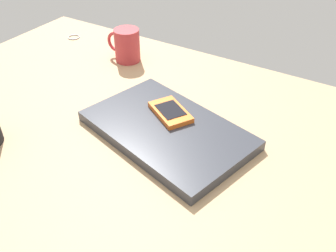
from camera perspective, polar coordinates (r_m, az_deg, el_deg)
The scene contains 5 objects.
desk_surface at distance 86.31cm, azimuth -5.67°, elevation 0.04°, with size 120.00×80.00×3.00cm, color tan.
laptop_closed at distance 80.49cm, azimuth -0.00°, elevation -0.47°, with size 35.38×21.98×2.34cm, color #33353D.
cell_phone_on_laptop at distance 82.61cm, azimuth 0.37°, elevation 2.17°, with size 12.17×10.68×1.30cm.
key_ring at distance 129.09cm, azimuth -14.26°, elevation 13.08°, with size 3.95×3.95×0.36cm, color silver.
coffee_mug at distance 109.51cm, azimuth -6.39°, elevation 12.24°, with size 10.70×7.22×9.42cm.
Camera 1 is at (-43.19, 54.07, 53.08)cm, focal length 39.73 mm.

